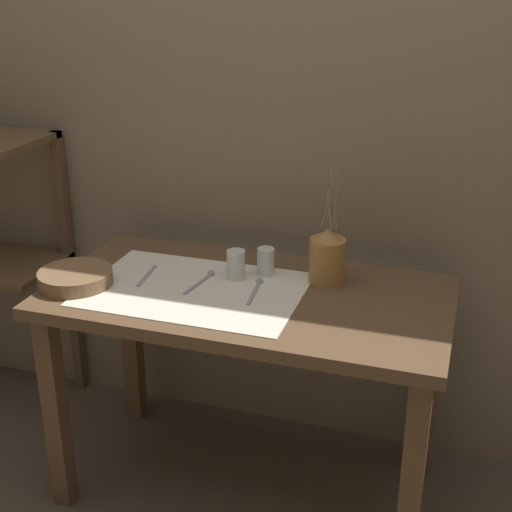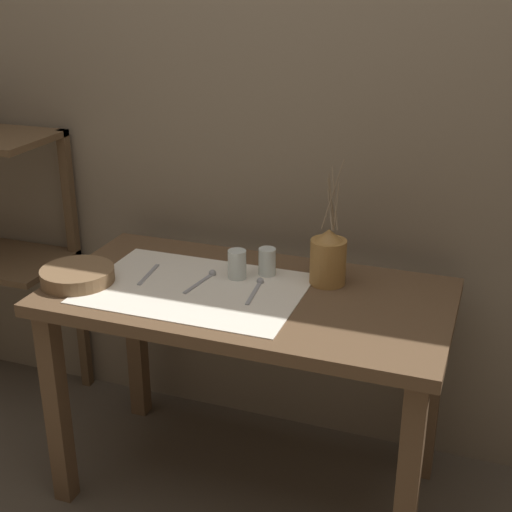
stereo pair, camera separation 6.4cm
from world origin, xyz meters
name	(u,v)px [view 1 (the left image)]	position (x,y,z in m)	size (l,w,h in m)	color
ground_plane	(249,484)	(0.00, 0.00, 0.00)	(12.00, 12.00, 0.00)	brown
stone_wall_back	(288,113)	(0.00, 0.43, 1.20)	(7.00, 0.06, 2.40)	#7A6B56
wooden_table	(248,323)	(0.00, 0.00, 0.63)	(1.23, 0.64, 0.73)	brown
linen_cloth	(195,289)	(-0.16, -0.04, 0.74)	(0.66, 0.46, 0.00)	silver
pitcher_with_flowers	(327,257)	(0.21, 0.14, 0.82)	(0.11, 0.11, 0.39)	olive
wooden_bowl	(75,278)	(-0.53, -0.12, 0.76)	(0.23, 0.23, 0.05)	brown
glass_tumbler_near	(236,264)	(-0.07, 0.08, 0.78)	(0.06, 0.06, 0.09)	silver
glass_tumbler_far	(266,261)	(0.02, 0.14, 0.78)	(0.06, 0.06, 0.09)	silver
fork_outer	(146,276)	(-0.34, 0.00, 0.74)	(0.03, 0.16, 0.00)	#939399
spoon_outer	(206,277)	(-0.15, 0.04, 0.74)	(0.04, 0.17, 0.02)	#939399
spoon_inner	(258,285)	(0.02, 0.04, 0.74)	(0.03, 0.18, 0.02)	#939399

